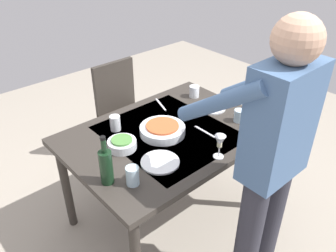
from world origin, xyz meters
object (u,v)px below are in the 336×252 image
person_server (270,158)px  serving_bowl_pasta (162,129)px  dining_table (168,142)px  wine_glass_left (245,124)px  water_cup_far_left (133,176)px  water_cup_near_left (239,116)px  wine_glass_right (220,143)px  dinner_plate_near (160,162)px  chair_near (122,107)px  dinner_plate_far (211,107)px  wine_bottle (106,166)px  water_cup_near_right (115,123)px  water_cup_far_right (194,91)px  side_bowl_salad (122,144)px

person_server → serving_bowl_pasta: size_ratio=5.63×
dining_table → person_server: size_ratio=0.79×
wine_glass_left → water_cup_far_left: wine_glass_left is taller
wine_glass_left → water_cup_near_left: bearing=-132.1°
wine_glass_left → serving_bowl_pasta: 0.54m
wine_glass_right → person_server: bearing=87.0°
water_cup_near_left → water_cup_far_left: size_ratio=0.79×
dining_table → dinner_plate_near: (0.25, 0.22, 0.09)m
wine_glass_left → water_cup_near_left: wine_glass_left is taller
wine_glass_left → water_cup_near_left: size_ratio=1.73×
chair_near → dinner_plate_far: bearing=107.3°
wine_bottle → person_server: bearing=135.7°
water_cup_near_right → water_cup_far_right: (-0.74, 0.00, -0.01)m
water_cup_near_left → water_cup_far_right: (-0.03, -0.47, 0.00)m
water_cup_near_left → dinner_plate_near: size_ratio=0.38×
wine_bottle → water_cup_far_right: size_ratio=3.27×
dinner_plate_far → wine_glass_right: bearing=47.1°
dinner_plate_near → dinner_plate_far: same height
dining_table → side_bowl_salad: size_ratio=7.43×
chair_near → water_cup_far_left: 1.35m
dinner_plate_far → side_bowl_salad: bearing=-0.6°
wine_bottle → water_cup_near_right: (-0.33, -0.41, -0.06)m
chair_near → serving_bowl_pasta: 0.93m
person_server → water_cup_far_left: (0.51, -0.49, -0.14)m
person_server → water_cup_near_left: 0.70m
person_server → water_cup_near_right: bearing=-74.7°
water_cup_near_right → dinner_plate_far: bearing=163.2°
dining_table → wine_bottle: bearing=15.1°
serving_bowl_pasta → side_bowl_salad: 0.30m
side_bowl_salad → dinner_plate_near: side_bowl_salad is taller
dinner_plate_far → wine_glass_left: bearing=71.6°
dining_table → water_cup_far_left: bearing=28.2°
dinner_plate_near → dinner_plate_far: size_ratio=1.00×
wine_glass_right → dinner_plate_near: wine_glass_right is taller
wine_glass_right → side_bowl_salad: size_ratio=0.84×
water_cup_near_left → wine_glass_left: bearing=47.9°
chair_near → dinner_plate_near: 1.20m
person_server → side_bowl_salad: bearing=-65.5°
wine_bottle → water_cup_far_left: (-0.09, 0.10, -0.06)m
dinner_plate_far → dining_table: bearing=5.4°
dinner_plate_near → dinner_plate_far: (-0.72, -0.26, 0.00)m
chair_near → water_cup_far_left: (0.69, 1.12, 0.29)m
wine_bottle → chair_near: bearing=-127.5°
person_server → wine_bottle: 0.85m
person_server → water_cup_far_right: person_server is taller
water_cup_far_left → dinner_plate_near: (-0.23, -0.04, -0.05)m
chair_near → water_cup_near_left: size_ratio=10.42×
wine_bottle → wine_glass_left: 0.93m
water_cup_near_right → wine_bottle: bearing=51.3°
dinner_plate_far → dinner_plate_near: bearing=19.9°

